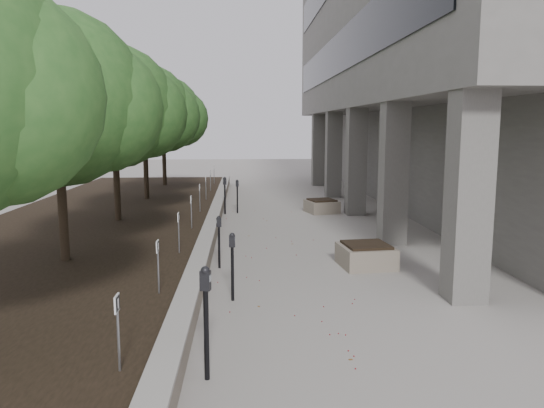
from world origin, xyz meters
name	(u,v)px	position (x,y,z in m)	size (l,w,h in m)	color
ground	(293,322)	(0.00, 0.00, 0.00)	(90.00, 90.00, 0.00)	gray
retaining_wall	(215,218)	(-1.82, 9.00, 0.25)	(0.39, 26.00, 0.50)	gray
planting_bed	(104,221)	(-5.50, 9.00, 0.20)	(7.00, 26.00, 0.40)	black
brutalist_building	(498,22)	(9.50, 13.00, 7.50)	(13.10, 26.00, 15.00)	slate
crabapple_tree_2	(58,136)	(-4.80, 3.00, 3.12)	(4.60, 4.00, 5.44)	#275520
crabapple_tree_3	(115,133)	(-4.80, 8.00, 3.12)	(4.60, 4.00, 5.44)	#275520
crabapple_tree_4	(145,131)	(-4.80, 13.00, 3.12)	(4.60, 4.00, 5.44)	#275520
crabapple_tree_5	(163,130)	(-4.80, 18.00, 3.12)	(4.60, 4.00, 5.44)	#275520
parking_sign_1	(118,333)	(-2.35, -2.50, 0.88)	(0.04, 0.22, 0.96)	black
parking_sign_2	(158,267)	(-2.35, 0.50, 0.88)	(0.04, 0.22, 0.96)	black
parking_sign_3	(179,233)	(-2.35, 3.50, 0.88)	(0.04, 0.22, 0.96)	black
parking_sign_4	(191,212)	(-2.35, 6.50, 0.88)	(0.04, 0.22, 0.96)	black
parking_sign_5	(200,198)	(-2.35, 9.50, 0.88)	(0.04, 0.22, 0.96)	black
parking_sign_6	(206,188)	(-2.35, 12.50, 0.88)	(0.04, 0.22, 0.96)	black
parking_sign_7	(210,180)	(-2.35, 15.50, 0.88)	(0.04, 0.22, 0.96)	black
parking_sign_8	(214,174)	(-2.35, 18.50, 0.88)	(0.04, 0.22, 0.96)	black
parking_meter_1	(206,324)	(-1.34, -1.98, 0.78)	(0.15, 0.11, 1.55)	black
parking_meter_2	(232,267)	(-1.06, 1.20, 0.67)	(0.13, 0.09, 1.34)	black
parking_meter_3	(219,242)	(-1.42, 3.57, 0.63)	(0.12, 0.09, 1.26)	black
parking_meter_4	(237,196)	(-1.08, 11.53, 0.65)	(0.13, 0.09, 1.31)	black
parking_meter_5	(225,196)	(-1.55, 11.31, 0.72)	(0.14, 0.10, 1.43)	black
planter_front	(366,255)	(2.09, 3.53, 0.28)	(1.20, 1.20, 0.56)	gray
planter_back	(322,206)	(2.20, 11.49, 0.26)	(1.11, 1.11, 0.52)	gray
berry_scatter	(272,253)	(-0.10, 5.00, 0.01)	(3.30, 14.10, 0.02)	maroon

